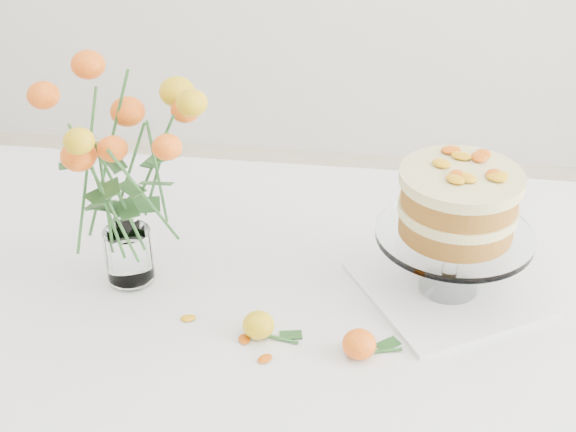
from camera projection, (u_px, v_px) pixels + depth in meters
name	position (u px, v px, depth m)	size (l,w,h in m)	color
table	(271.00, 325.00, 1.42)	(1.43, 0.93, 0.76)	tan
napkin	(447.00, 289.00, 1.37)	(0.27, 0.27, 0.01)	white
cake_stand	(458.00, 209.00, 1.29)	(0.26, 0.26, 0.23)	white
rose_vase	(117.00, 159.00, 1.28)	(0.27, 0.27, 0.41)	white
loose_rose_near	(259.00, 325.00, 1.26)	(0.09, 0.05, 0.04)	gold
loose_rose_far	(360.00, 344.00, 1.22)	(0.09, 0.05, 0.05)	#E3420B
stray_petal_a	(188.00, 318.00, 1.31)	(0.03, 0.02, 0.00)	orange
stray_petal_b	(244.00, 340.00, 1.26)	(0.03, 0.02, 0.00)	orange
stray_petal_c	(265.00, 359.00, 1.23)	(0.03, 0.02, 0.00)	orange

